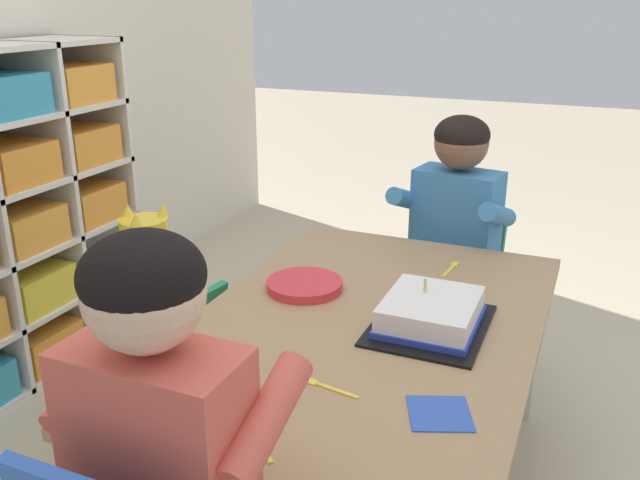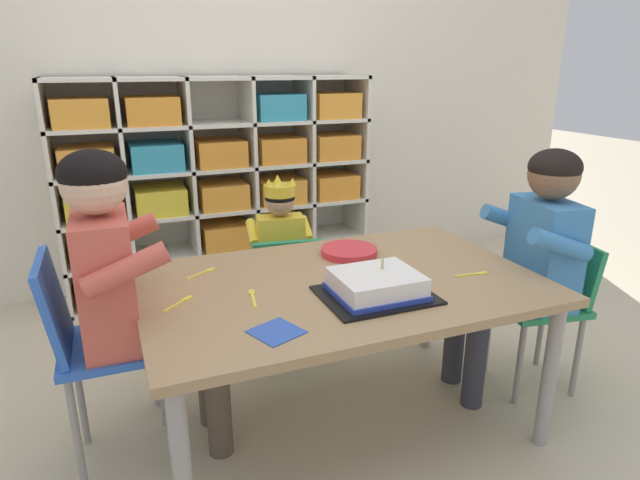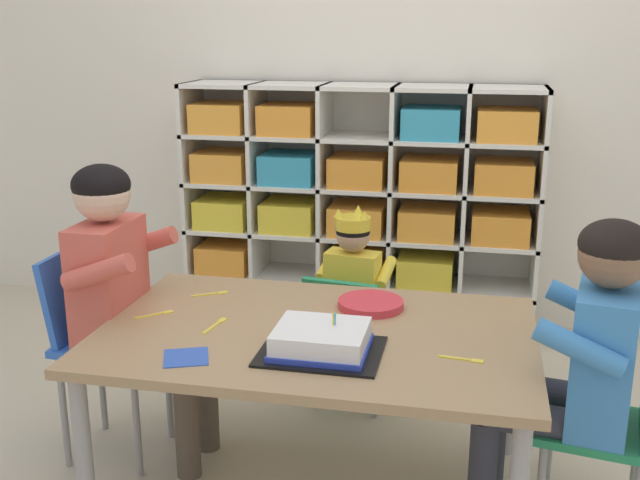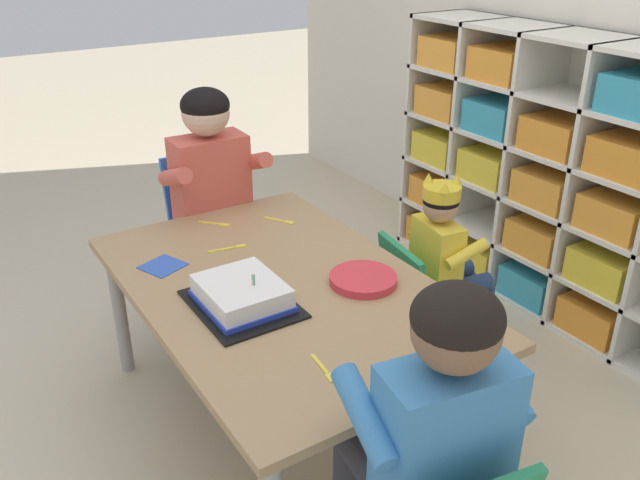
{
  "view_description": "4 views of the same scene",
  "coord_description": "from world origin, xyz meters",
  "px_view_note": "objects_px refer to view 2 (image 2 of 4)",
  "views": [
    {
      "loc": [
        -1.51,
        -0.51,
        1.38
      ],
      "look_at": [
        -0.0,
        0.12,
        0.79
      ],
      "focal_mm": 38.17,
      "sensor_mm": 36.0,
      "label": 1
    },
    {
      "loc": [
        -0.71,
        -1.57,
        1.29
      ],
      "look_at": [
        -0.05,
        0.08,
        0.7
      ],
      "focal_mm": 30.32,
      "sensor_mm": 36.0,
      "label": 2
    },
    {
      "loc": [
        0.47,
        -2.16,
        1.49
      ],
      "look_at": [
        -0.01,
        0.09,
        0.84
      ],
      "focal_mm": 42.74,
      "sensor_mm": 36.0,
      "label": 3
    },
    {
      "loc": [
        1.65,
        -0.9,
        1.65
      ],
      "look_at": [
        0.07,
        0.1,
        0.74
      ],
      "focal_mm": 37.31,
      "sensor_mm": 36.0,
      "label": 4
    }
  ],
  "objects_px": {
    "child_with_crown": "(280,241)",
    "fork_near_child_seat": "(203,273)",
    "adult_helper_seated": "(128,277)",
    "classroom_chair_blue": "(284,279)",
    "classroom_chair_guest_side": "(548,300)",
    "activity_table": "(341,295)",
    "guest_at_table_side": "(531,249)",
    "birthday_cake_on_tray": "(376,286)",
    "fork_at_table_front_edge": "(253,297)",
    "classroom_chair_adult_side": "(95,341)",
    "fork_by_napkin": "(474,274)",
    "fork_near_cake_tray": "(180,303)",
    "paper_plate_stack": "(349,251)"
  },
  "relations": [
    {
      "from": "fork_near_cake_tray",
      "to": "fork_near_child_seat",
      "type": "height_order",
      "value": "same"
    },
    {
      "from": "child_with_crown",
      "to": "fork_near_child_seat",
      "type": "relative_size",
      "value": 6.85
    },
    {
      "from": "activity_table",
      "to": "classroom_chair_guest_side",
      "type": "height_order",
      "value": "classroom_chair_guest_side"
    },
    {
      "from": "classroom_chair_guest_side",
      "to": "fork_at_table_front_edge",
      "type": "distance_m",
      "value": 1.23
    },
    {
      "from": "fork_at_table_front_edge",
      "to": "child_with_crown",
      "type": "bearing_deg",
      "value": 165.96
    },
    {
      "from": "classroom_chair_guest_side",
      "to": "paper_plate_stack",
      "type": "bearing_deg",
      "value": -101.69
    },
    {
      "from": "classroom_chair_blue",
      "to": "guest_at_table_side",
      "type": "distance_m",
      "value": 1.07
    },
    {
      "from": "fork_near_cake_tray",
      "to": "classroom_chair_adult_side",
      "type": "bearing_deg",
      "value": -59.68
    },
    {
      "from": "adult_helper_seated",
      "to": "classroom_chair_blue",
      "type": "bearing_deg",
      "value": -51.68
    },
    {
      "from": "activity_table",
      "to": "classroom_chair_adult_side",
      "type": "relative_size",
      "value": 1.82
    },
    {
      "from": "classroom_chair_blue",
      "to": "birthday_cake_on_tray",
      "type": "relative_size",
      "value": 1.59
    },
    {
      "from": "guest_at_table_side",
      "to": "child_with_crown",
      "type": "bearing_deg",
      "value": -124.78
    },
    {
      "from": "child_with_crown",
      "to": "birthday_cake_on_tray",
      "type": "height_order",
      "value": "child_with_crown"
    },
    {
      "from": "adult_helper_seated",
      "to": "fork_at_table_front_edge",
      "type": "relative_size",
      "value": 7.55
    },
    {
      "from": "birthday_cake_on_tray",
      "to": "fork_by_napkin",
      "type": "height_order",
      "value": "birthday_cake_on_tray"
    },
    {
      "from": "classroom_chair_guest_side",
      "to": "fork_by_napkin",
      "type": "xyz_separation_m",
      "value": [
        -0.43,
        -0.06,
        0.2
      ]
    },
    {
      "from": "child_with_crown",
      "to": "adult_helper_seated",
      "type": "xyz_separation_m",
      "value": [
        -0.69,
        -0.62,
        0.15
      ]
    },
    {
      "from": "fork_by_napkin",
      "to": "fork_at_table_front_edge",
      "type": "height_order",
      "value": "same"
    },
    {
      "from": "fork_by_napkin",
      "to": "child_with_crown",
      "type": "bearing_deg",
      "value": -56.05
    },
    {
      "from": "classroom_chair_blue",
      "to": "fork_near_child_seat",
      "type": "height_order",
      "value": "fork_near_child_seat"
    },
    {
      "from": "classroom_chair_blue",
      "to": "fork_near_child_seat",
      "type": "xyz_separation_m",
      "value": [
        -0.42,
        -0.37,
        0.23
      ]
    },
    {
      "from": "paper_plate_stack",
      "to": "fork_near_cake_tray",
      "type": "bearing_deg",
      "value": -162.61
    },
    {
      "from": "fork_near_cake_tray",
      "to": "adult_helper_seated",
      "type": "bearing_deg",
      "value": -71.37
    },
    {
      "from": "paper_plate_stack",
      "to": "fork_by_napkin",
      "type": "xyz_separation_m",
      "value": [
        0.32,
        -0.36,
        -0.01
      ]
    },
    {
      "from": "adult_helper_seated",
      "to": "birthday_cake_on_tray",
      "type": "distance_m",
      "value": 0.78
    },
    {
      "from": "birthday_cake_on_tray",
      "to": "classroom_chair_blue",
      "type": "bearing_deg",
      "value": 94.06
    },
    {
      "from": "birthday_cake_on_tray",
      "to": "paper_plate_stack",
      "type": "relative_size",
      "value": 1.6
    },
    {
      "from": "fork_at_table_front_edge",
      "to": "activity_table",
      "type": "bearing_deg",
      "value": 104.85
    },
    {
      "from": "adult_helper_seated",
      "to": "guest_at_table_side",
      "type": "relative_size",
      "value": 1.07
    },
    {
      "from": "classroom_chair_adult_side",
      "to": "birthday_cake_on_tray",
      "type": "distance_m",
      "value": 0.91
    },
    {
      "from": "adult_helper_seated",
      "to": "guest_at_table_side",
      "type": "bearing_deg",
      "value": -94.82
    },
    {
      "from": "classroom_chair_blue",
      "to": "child_with_crown",
      "type": "distance_m",
      "value": 0.19
    },
    {
      "from": "classroom_chair_guest_side",
      "to": "activity_table",
      "type": "bearing_deg",
      "value": -84.49
    },
    {
      "from": "birthday_cake_on_tray",
      "to": "paper_plate_stack",
      "type": "bearing_deg",
      "value": 77.45
    },
    {
      "from": "fork_by_napkin",
      "to": "fork_at_table_front_edge",
      "type": "relative_size",
      "value": 0.92
    },
    {
      "from": "guest_at_table_side",
      "to": "fork_by_napkin",
      "type": "xyz_separation_m",
      "value": [
        -0.33,
        -0.08,
        -0.03
      ]
    },
    {
      "from": "fork_by_napkin",
      "to": "birthday_cake_on_tray",
      "type": "bearing_deg",
      "value": 10.85
    },
    {
      "from": "child_with_crown",
      "to": "fork_near_child_seat",
      "type": "bearing_deg",
      "value": 55.63
    },
    {
      "from": "classroom_chair_blue",
      "to": "guest_at_table_side",
      "type": "relative_size",
      "value": 0.57
    },
    {
      "from": "classroom_chair_guest_side",
      "to": "fork_by_napkin",
      "type": "height_order",
      "value": "classroom_chair_guest_side"
    },
    {
      "from": "classroom_chair_adult_side",
      "to": "classroom_chair_guest_side",
      "type": "relative_size",
      "value": 1.2
    },
    {
      "from": "adult_helper_seated",
      "to": "guest_at_table_side",
      "type": "distance_m",
      "value": 1.48
    },
    {
      "from": "classroom_chair_adult_side",
      "to": "adult_helper_seated",
      "type": "relative_size",
      "value": 0.7
    },
    {
      "from": "adult_helper_seated",
      "to": "birthday_cake_on_tray",
      "type": "xyz_separation_m",
      "value": [
        0.74,
        -0.26,
        -0.05
      ]
    },
    {
      "from": "guest_at_table_side",
      "to": "paper_plate_stack",
      "type": "distance_m",
      "value": 0.7
    },
    {
      "from": "fork_by_napkin",
      "to": "fork_near_child_seat",
      "type": "relative_size",
      "value": 1.09
    },
    {
      "from": "birthday_cake_on_tray",
      "to": "fork_near_child_seat",
      "type": "relative_size",
      "value": 2.99
    },
    {
      "from": "activity_table",
      "to": "birthday_cake_on_tray",
      "type": "height_order",
      "value": "birthday_cake_on_tray"
    },
    {
      "from": "adult_helper_seated",
      "to": "guest_at_table_side",
      "type": "xyz_separation_m",
      "value": [
        1.47,
        -0.14,
        -0.05
      ]
    },
    {
      "from": "adult_helper_seated",
      "to": "classroom_chair_guest_side",
      "type": "bearing_deg",
      "value": -95.1
    }
  ]
}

